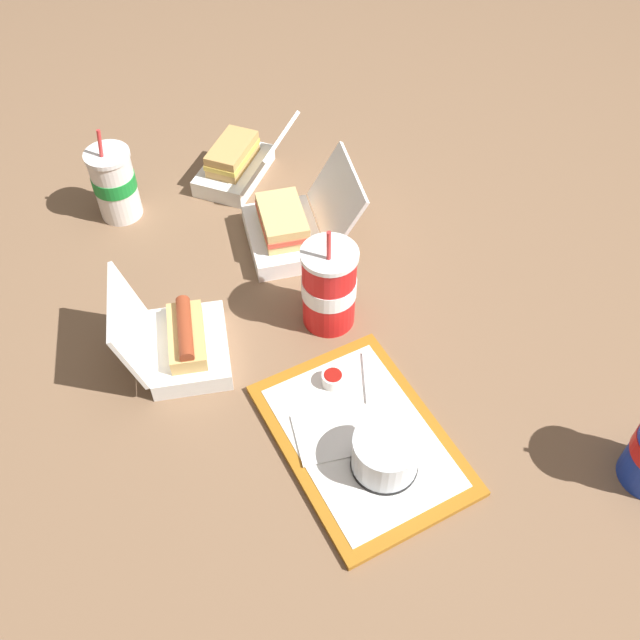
% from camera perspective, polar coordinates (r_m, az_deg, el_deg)
% --- Properties ---
extents(ground_plane, '(3.20, 3.20, 0.00)m').
position_cam_1_polar(ground_plane, '(1.38, 0.43, 0.04)').
color(ground_plane, brown).
extents(food_tray, '(0.39, 0.29, 0.01)m').
position_cam_1_polar(food_tray, '(1.22, 3.35, -9.44)').
color(food_tray, '#A56619').
rests_on(food_tray, ground_plane).
extents(cake_container, '(0.11, 0.11, 0.07)m').
position_cam_1_polar(cake_container, '(1.16, 5.26, -10.62)').
color(cake_container, black).
rests_on(cake_container, food_tray).
extents(ketchup_cup, '(0.04, 0.04, 0.02)m').
position_cam_1_polar(ketchup_cup, '(1.26, 1.04, -4.71)').
color(ketchup_cup, white).
rests_on(ketchup_cup, food_tray).
extents(napkin_stack, '(0.11, 0.11, 0.00)m').
position_cam_1_polar(napkin_stack, '(1.21, 0.45, -9.19)').
color(napkin_stack, white).
rests_on(napkin_stack, food_tray).
extents(plastic_fork, '(0.11, 0.05, 0.00)m').
position_cam_1_polar(plastic_fork, '(1.28, 3.82, -4.61)').
color(plastic_fork, white).
rests_on(plastic_fork, food_tray).
extents(clamshell_hotdog_front, '(0.22, 0.22, 0.18)m').
position_cam_1_polar(clamshell_hotdog_front, '(1.32, -11.03, -1.79)').
color(clamshell_hotdog_front, white).
rests_on(clamshell_hotdog_front, ground_plane).
extents(clamshell_sandwich_back, '(0.23, 0.25, 0.17)m').
position_cam_1_polar(clamshell_sandwich_back, '(1.50, -2.39, 7.43)').
color(clamshell_sandwich_back, white).
rests_on(clamshell_sandwich_back, ground_plane).
extents(clamshell_sandwich_right, '(0.27, 0.27, 0.15)m').
position_cam_1_polar(clamshell_sandwich_right, '(1.68, -6.62, 12.34)').
color(clamshell_sandwich_right, white).
rests_on(clamshell_sandwich_right, ground_plane).
extents(soda_cup_front, '(0.11, 0.11, 0.24)m').
position_cam_1_polar(soda_cup_front, '(1.31, 0.81, 2.53)').
color(soda_cup_front, red).
rests_on(soda_cup_front, ground_plane).
extents(soda_cup_center, '(0.10, 0.10, 0.22)m').
position_cam_1_polar(soda_cup_center, '(1.61, -16.11, 10.45)').
color(soda_cup_center, white).
rests_on(soda_cup_center, ground_plane).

